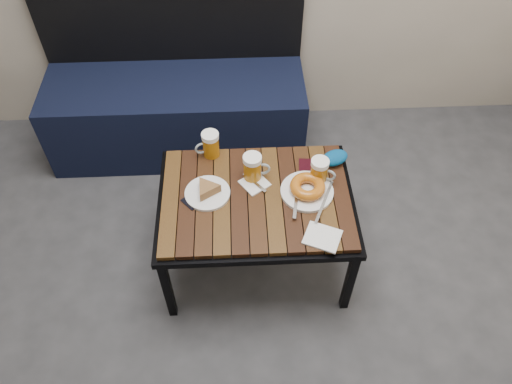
{
  "coord_description": "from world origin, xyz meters",
  "views": [
    {
      "loc": [
        0.1,
        -0.44,
        2.1
      ],
      "look_at": [
        0.17,
        0.91,
        0.5
      ],
      "focal_mm": 35.0,
      "sensor_mm": 36.0,
      "label": 1
    }
  ],
  "objects_px": {
    "bench": "(177,106)",
    "beer_mug_left": "(210,144)",
    "passport_burgundy": "(310,170)",
    "beer_mug_right": "(320,171)",
    "plate_pie": "(207,191)",
    "cafe_table": "(256,203)",
    "beer_mug_centre": "(253,167)",
    "passport_navy": "(196,199)",
    "plate_bagel": "(307,189)",
    "knit_pouch": "(335,158)"
  },
  "relations": [
    {
      "from": "beer_mug_centre",
      "to": "plate_bagel",
      "type": "relative_size",
      "value": 0.45
    },
    {
      "from": "plate_pie",
      "to": "passport_navy",
      "type": "distance_m",
      "value": 0.06
    },
    {
      "from": "plate_pie",
      "to": "passport_navy",
      "type": "relative_size",
      "value": 1.82
    },
    {
      "from": "bench",
      "to": "cafe_table",
      "type": "xyz_separation_m",
      "value": [
        0.4,
        -0.85,
        0.16
      ]
    },
    {
      "from": "beer_mug_centre",
      "to": "passport_burgundy",
      "type": "height_order",
      "value": "beer_mug_centre"
    },
    {
      "from": "passport_navy",
      "to": "cafe_table",
      "type": "bearing_deg",
      "value": 49.64
    },
    {
      "from": "bench",
      "to": "beer_mug_centre",
      "type": "height_order",
      "value": "bench"
    },
    {
      "from": "cafe_table",
      "to": "beer_mug_centre",
      "type": "bearing_deg",
      "value": 94.23
    },
    {
      "from": "beer_mug_centre",
      "to": "passport_burgundy",
      "type": "distance_m",
      "value": 0.26
    },
    {
      "from": "beer_mug_left",
      "to": "passport_navy",
      "type": "xyz_separation_m",
      "value": [
        -0.06,
        -0.26,
        -0.06
      ]
    },
    {
      "from": "beer_mug_right",
      "to": "plate_pie",
      "type": "bearing_deg",
      "value": -152.75
    },
    {
      "from": "plate_bagel",
      "to": "beer_mug_right",
      "type": "bearing_deg",
      "value": 48.7
    },
    {
      "from": "passport_navy",
      "to": "knit_pouch",
      "type": "xyz_separation_m",
      "value": [
        0.61,
        0.19,
        0.03
      ]
    },
    {
      "from": "knit_pouch",
      "to": "passport_burgundy",
      "type": "bearing_deg",
      "value": -159.64
    },
    {
      "from": "beer_mug_right",
      "to": "passport_burgundy",
      "type": "relative_size",
      "value": 0.97
    },
    {
      "from": "cafe_table",
      "to": "beer_mug_centre",
      "type": "distance_m",
      "value": 0.15
    },
    {
      "from": "beer_mug_right",
      "to": "bench",
      "type": "bearing_deg",
      "value": 152.12
    },
    {
      "from": "beer_mug_right",
      "to": "plate_bagel",
      "type": "relative_size",
      "value": 0.43
    },
    {
      "from": "passport_navy",
      "to": "beer_mug_centre",
      "type": "bearing_deg",
      "value": 73.09
    },
    {
      "from": "beer_mug_right",
      "to": "plate_bagel",
      "type": "distance_m",
      "value": 0.09
    },
    {
      "from": "beer_mug_centre",
      "to": "plate_pie",
      "type": "height_order",
      "value": "beer_mug_centre"
    },
    {
      "from": "beer_mug_centre",
      "to": "bench",
      "type": "bearing_deg",
      "value": 117.98
    },
    {
      "from": "beer_mug_left",
      "to": "plate_bagel",
      "type": "height_order",
      "value": "beer_mug_left"
    },
    {
      "from": "passport_navy",
      "to": "plate_bagel",
      "type": "bearing_deg",
      "value": 50.53
    },
    {
      "from": "plate_bagel",
      "to": "beer_mug_centre",
      "type": "bearing_deg",
      "value": 156.66
    },
    {
      "from": "beer_mug_left",
      "to": "passport_burgundy",
      "type": "xyz_separation_m",
      "value": [
        0.44,
        -0.12,
        -0.06
      ]
    },
    {
      "from": "bench",
      "to": "plate_bagel",
      "type": "relative_size",
      "value": 4.85
    },
    {
      "from": "beer_mug_right",
      "to": "passport_burgundy",
      "type": "height_order",
      "value": "beer_mug_right"
    },
    {
      "from": "beer_mug_left",
      "to": "passport_burgundy",
      "type": "bearing_deg",
      "value": 148.45
    },
    {
      "from": "plate_bagel",
      "to": "knit_pouch",
      "type": "bearing_deg",
      "value": 50.68
    },
    {
      "from": "cafe_table",
      "to": "knit_pouch",
      "type": "relative_size",
      "value": 6.62
    },
    {
      "from": "plate_bagel",
      "to": "knit_pouch",
      "type": "xyz_separation_m",
      "value": [
        0.14,
        0.17,
        0.0
      ]
    },
    {
      "from": "plate_pie",
      "to": "cafe_table",
      "type": "bearing_deg",
      "value": -5.95
    },
    {
      "from": "plate_bagel",
      "to": "passport_burgundy",
      "type": "bearing_deg",
      "value": 78.52
    },
    {
      "from": "cafe_table",
      "to": "beer_mug_centre",
      "type": "xyz_separation_m",
      "value": [
        -0.01,
        0.11,
        0.11
      ]
    },
    {
      "from": "beer_mug_left",
      "to": "plate_bagel",
      "type": "distance_m",
      "value": 0.48
    },
    {
      "from": "bench",
      "to": "beer_mug_left",
      "type": "height_order",
      "value": "bench"
    },
    {
      "from": "bench",
      "to": "beer_mug_centre",
      "type": "relative_size",
      "value": 10.79
    },
    {
      "from": "beer_mug_left",
      "to": "plate_pie",
      "type": "distance_m",
      "value": 0.24
    },
    {
      "from": "beer_mug_left",
      "to": "beer_mug_right",
      "type": "height_order",
      "value": "beer_mug_left"
    },
    {
      "from": "passport_burgundy",
      "to": "knit_pouch",
      "type": "bearing_deg",
      "value": 25.33
    },
    {
      "from": "plate_pie",
      "to": "plate_bagel",
      "type": "bearing_deg",
      "value": -1.58
    },
    {
      "from": "beer_mug_left",
      "to": "beer_mug_centre",
      "type": "bearing_deg",
      "value": 124.2
    },
    {
      "from": "plate_pie",
      "to": "passport_burgundy",
      "type": "bearing_deg",
      "value": 14.81
    },
    {
      "from": "beer_mug_right",
      "to": "passport_burgundy",
      "type": "distance_m",
      "value": 0.09
    },
    {
      "from": "cafe_table",
      "to": "beer_mug_left",
      "type": "distance_m",
      "value": 0.34
    },
    {
      "from": "bench",
      "to": "beer_mug_right",
      "type": "bearing_deg",
      "value": -48.81
    },
    {
      "from": "knit_pouch",
      "to": "beer_mug_centre",
      "type": "bearing_deg",
      "value": -168.3
    },
    {
      "from": "beer_mug_centre",
      "to": "plate_pie",
      "type": "bearing_deg",
      "value": -156.6
    },
    {
      "from": "bench",
      "to": "plate_bagel",
      "type": "height_order",
      "value": "bench"
    }
  ]
}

